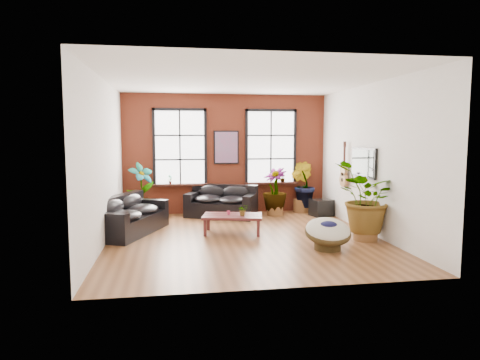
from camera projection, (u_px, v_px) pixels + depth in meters
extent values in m
cube|color=brown|center=(244.00, 238.00, 9.64)|extent=(6.00, 6.50, 0.02)
cube|color=white|center=(244.00, 79.00, 9.27)|extent=(6.00, 6.50, 0.02)
cube|color=#551F14|center=(226.00, 154.00, 12.66)|extent=(6.00, 0.02, 3.50)
cube|color=silver|center=(281.00, 173.00, 6.25)|extent=(6.00, 0.02, 3.50)
cube|color=silver|center=(103.00, 162.00, 8.99)|extent=(0.02, 6.50, 3.50)
cube|color=silver|center=(372.00, 159.00, 9.93)|extent=(0.02, 6.50, 3.50)
cube|color=white|center=(180.00, 147.00, 12.37)|extent=(1.40, 0.02, 2.10)
cube|color=black|center=(181.00, 185.00, 12.41)|extent=(1.60, 0.22, 0.06)
cube|color=white|center=(271.00, 147.00, 12.79)|extent=(1.40, 0.02, 2.10)
cube|color=black|center=(271.00, 183.00, 12.83)|extent=(1.60, 0.22, 0.06)
cube|color=black|center=(221.00, 209.00, 12.09)|extent=(2.15, 1.65, 0.44)
cube|color=black|center=(225.00, 192.00, 12.39)|extent=(1.85, 1.01, 0.45)
cube|color=black|center=(193.00, 196.00, 12.28)|extent=(0.60, 0.95, 0.23)
cube|color=black|center=(250.00, 199.00, 11.83)|extent=(0.60, 0.95, 0.23)
ellipsoid|color=black|center=(208.00, 199.00, 12.11)|extent=(1.06, 1.05, 0.25)
ellipsoid|color=black|center=(211.00, 192.00, 12.35)|extent=(0.84, 0.56, 0.43)
ellipsoid|color=black|center=(233.00, 200.00, 11.92)|extent=(1.06, 1.05, 0.25)
ellipsoid|color=black|center=(236.00, 193.00, 12.16)|extent=(0.84, 0.56, 0.43)
cube|color=black|center=(131.00, 224.00, 10.06)|extent=(1.74, 2.42, 0.44)
cube|color=black|center=(117.00, 205.00, 10.10)|extent=(1.09, 2.14, 0.45)
cube|color=black|center=(107.00, 218.00, 9.06)|extent=(0.95, 0.58, 0.23)
cube|color=black|center=(150.00, 204.00, 10.99)|extent=(0.95, 0.58, 0.23)
ellipsoid|color=black|center=(123.00, 216.00, 9.59)|extent=(1.11, 1.21, 0.25)
ellipsoid|color=black|center=(112.00, 208.00, 9.64)|extent=(0.62, 1.00, 0.43)
ellipsoid|color=black|center=(142.00, 209.00, 10.44)|extent=(1.11, 1.21, 0.25)
ellipsoid|color=black|center=(131.00, 202.00, 10.49)|extent=(0.62, 1.00, 0.43)
cube|color=#461919|center=(233.00, 216.00, 10.03)|extent=(1.50, 1.05, 0.06)
cube|color=black|center=(232.00, 216.00, 9.90)|extent=(1.35, 0.29, 0.00)
cube|color=black|center=(233.00, 214.00, 10.16)|extent=(1.35, 0.29, 0.00)
cube|color=#461919|center=(205.00, 228.00, 9.77)|extent=(0.08, 0.08, 0.38)
cube|color=#461919|center=(258.00, 229.00, 9.71)|extent=(0.08, 0.08, 0.38)
cube|color=#461919|center=(208.00, 222.00, 10.40)|extent=(0.08, 0.08, 0.38)
cube|color=#461919|center=(258.00, 223.00, 10.34)|extent=(0.08, 0.08, 0.38)
cylinder|color=#B42D51|center=(228.00, 213.00, 10.08)|extent=(0.09, 0.09, 0.09)
cylinder|color=#3A2D14|center=(328.00, 244.00, 8.63)|extent=(0.59, 0.59, 0.21)
torus|color=#3A2D14|center=(328.00, 232.00, 8.61)|extent=(1.02, 1.02, 0.42)
ellipsoid|color=beige|center=(328.00, 230.00, 8.60)|extent=(0.99, 1.03, 0.57)
ellipsoid|color=#121339|center=(329.00, 225.00, 8.55)|extent=(0.38, 0.32, 0.16)
cube|color=black|center=(226.00, 147.00, 12.57)|extent=(0.74, 0.04, 0.98)
cube|color=#0C7F8C|center=(226.00, 147.00, 12.54)|extent=(0.66, 0.02, 0.90)
cube|color=black|center=(364.00, 163.00, 10.22)|extent=(0.06, 1.25, 0.72)
cube|color=black|center=(362.00, 163.00, 10.22)|extent=(0.01, 1.15, 0.62)
cylinder|color=#B27F4C|center=(344.00, 180.00, 11.30)|extent=(0.09, 0.38, 0.38)
cylinder|color=#B27F4C|center=(344.00, 170.00, 11.27)|extent=(0.09, 0.30, 0.30)
cylinder|color=black|center=(344.00, 180.00, 11.30)|extent=(0.09, 0.11, 0.11)
cube|color=black|center=(344.00, 156.00, 11.23)|extent=(0.04, 0.05, 0.55)
cube|color=black|center=(345.00, 144.00, 11.20)|extent=(0.06, 0.06, 0.14)
cube|color=black|center=(321.00, 208.00, 12.23)|extent=(0.67, 0.60, 0.48)
cylinder|color=brown|center=(142.00, 212.00, 11.89)|extent=(0.57, 0.57, 0.34)
cylinder|color=brown|center=(302.00, 206.00, 12.88)|extent=(0.61, 0.61, 0.38)
cylinder|color=brown|center=(366.00, 232.00, 9.40)|extent=(0.60, 0.60, 0.38)
cylinder|color=brown|center=(275.00, 209.00, 12.35)|extent=(0.62, 0.62, 0.34)
imported|color=#1A4612|center=(142.00, 188.00, 11.83)|extent=(0.90, 0.84, 1.41)
imported|color=#1A4612|center=(303.00, 184.00, 12.81)|extent=(0.94, 0.97, 1.37)
imported|color=#1A4612|center=(367.00, 198.00, 9.31)|extent=(1.85, 1.86, 1.56)
imported|color=#1A4612|center=(275.00, 189.00, 12.31)|extent=(0.97, 0.97, 1.23)
imported|color=#1A4612|center=(243.00, 210.00, 9.95)|extent=(0.28, 0.26, 0.25)
imported|color=#1A4612|center=(170.00, 179.00, 12.35)|extent=(0.17, 0.17, 0.27)
imported|color=#1A4612|center=(283.00, 178.00, 12.87)|extent=(0.19, 0.19, 0.27)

